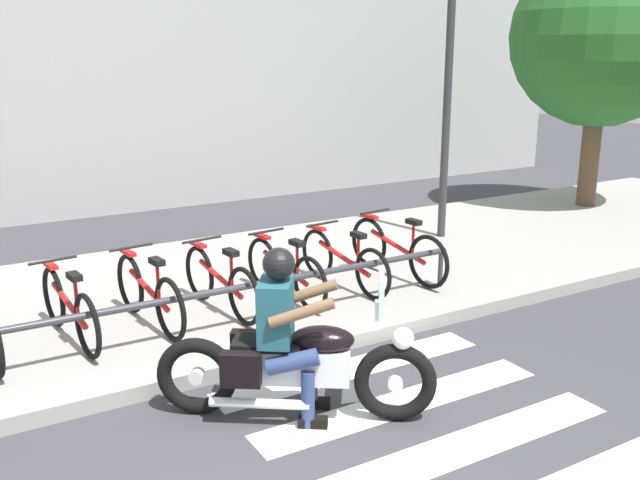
{
  "coord_description": "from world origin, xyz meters",
  "views": [
    {
      "loc": [
        -2.11,
        -3.57,
        2.96
      ],
      "look_at": [
        1.37,
        2.32,
        1.1
      ],
      "focal_mm": 39.53,
      "sensor_mm": 36.0,
      "label": 1
    }
  ],
  "objects_px": {
    "bicycle_1": "(69,308)",
    "street_lamp": "(448,77)",
    "bicycle_4": "(285,271)",
    "tree_near_rack": "(602,37)",
    "bike_rack": "(241,289)",
    "bicycle_5": "(344,261)",
    "motorcycle": "(296,365)",
    "bicycle_2": "(149,293)",
    "bicycle_6": "(397,250)",
    "rider": "(286,322)",
    "bicycle_3": "(220,282)"
  },
  "relations": [
    {
      "from": "bicycle_1",
      "to": "bicycle_2",
      "type": "xyz_separation_m",
      "value": [
        0.8,
        -0.0,
        0.01
      ]
    },
    {
      "from": "bicycle_6",
      "to": "bicycle_4",
      "type": "bearing_deg",
      "value": 179.99
    },
    {
      "from": "bicycle_4",
      "to": "street_lamp",
      "type": "relative_size",
      "value": 0.38
    },
    {
      "from": "bicycle_1",
      "to": "street_lamp",
      "type": "xyz_separation_m",
      "value": [
        5.82,
        1.29,
        2.06
      ]
    },
    {
      "from": "rider",
      "to": "bicycle_3",
      "type": "bearing_deg",
      "value": 81.42
    },
    {
      "from": "rider",
      "to": "bike_rack",
      "type": "bearing_deg",
      "value": 78.51
    },
    {
      "from": "motorcycle",
      "to": "bicycle_6",
      "type": "height_order",
      "value": "motorcycle"
    },
    {
      "from": "bicycle_1",
      "to": "bicycle_2",
      "type": "distance_m",
      "value": 0.8
    },
    {
      "from": "bike_rack",
      "to": "bicycle_5",
      "type": "bearing_deg",
      "value": 19.15
    },
    {
      "from": "bicycle_4",
      "to": "bike_rack",
      "type": "bearing_deg",
      "value": -145.24
    },
    {
      "from": "bicycle_6",
      "to": "rider",
      "type": "bearing_deg",
      "value": -141.58
    },
    {
      "from": "rider",
      "to": "bicycle_1",
      "type": "relative_size",
      "value": 0.89
    },
    {
      "from": "rider",
      "to": "bicycle_4",
      "type": "bearing_deg",
      "value": 62.49
    },
    {
      "from": "bicycle_3",
      "to": "bike_rack",
      "type": "bearing_deg",
      "value": -89.95
    },
    {
      "from": "bicycle_3",
      "to": "bicycle_6",
      "type": "height_order",
      "value": "bicycle_6"
    },
    {
      "from": "bicycle_1",
      "to": "bicycle_6",
      "type": "distance_m",
      "value": 4.0
    },
    {
      "from": "bicycle_2",
      "to": "bicycle_3",
      "type": "bearing_deg",
      "value": 0.03
    },
    {
      "from": "bicycle_5",
      "to": "street_lamp",
      "type": "distance_m",
      "value": 3.58
    },
    {
      "from": "bicycle_5",
      "to": "tree_near_rack",
      "type": "height_order",
      "value": "tree_near_rack"
    },
    {
      "from": "rider",
      "to": "bicycle_4",
      "type": "xyz_separation_m",
      "value": [
        1.12,
        2.16,
        -0.34
      ]
    },
    {
      "from": "rider",
      "to": "street_lamp",
      "type": "height_order",
      "value": "street_lamp"
    },
    {
      "from": "bicycle_3",
      "to": "bicycle_4",
      "type": "height_order",
      "value": "bicycle_3"
    },
    {
      "from": "bicycle_2",
      "to": "bicycle_4",
      "type": "distance_m",
      "value": 1.6
    },
    {
      "from": "motorcycle",
      "to": "bicycle_2",
      "type": "xyz_separation_m",
      "value": [
        -0.53,
        2.21,
        0.04
      ]
    },
    {
      "from": "rider",
      "to": "bicycle_2",
      "type": "height_order",
      "value": "rider"
    },
    {
      "from": "rider",
      "to": "bicycle_3",
      "type": "relative_size",
      "value": 0.9
    },
    {
      "from": "bicycle_4",
      "to": "bike_rack",
      "type": "distance_m",
      "value": 0.98
    },
    {
      "from": "bicycle_6",
      "to": "street_lamp",
      "type": "height_order",
      "value": "street_lamp"
    },
    {
      "from": "bicycle_2",
      "to": "bicycle_3",
      "type": "relative_size",
      "value": 1.02
    },
    {
      "from": "motorcycle",
      "to": "bicycle_2",
      "type": "distance_m",
      "value": 2.27
    },
    {
      "from": "bicycle_4",
      "to": "bicycle_1",
      "type": "bearing_deg",
      "value": -180.0
    },
    {
      "from": "rider",
      "to": "bike_rack",
      "type": "xyz_separation_m",
      "value": [
        0.33,
        1.61,
        -0.27
      ]
    },
    {
      "from": "bicycle_3",
      "to": "bike_rack",
      "type": "height_order",
      "value": "bicycle_3"
    },
    {
      "from": "bicycle_4",
      "to": "bicycle_5",
      "type": "bearing_deg",
      "value": 0.05
    },
    {
      "from": "bicycle_1",
      "to": "bicycle_5",
      "type": "relative_size",
      "value": 0.98
    },
    {
      "from": "bicycle_1",
      "to": "bicycle_4",
      "type": "relative_size",
      "value": 1.03
    },
    {
      "from": "tree_near_rack",
      "to": "bicycle_3",
      "type": "bearing_deg",
      "value": -168.07
    },
    {
      "from": "bicycle_1",
      "to": "bicycle_3",
      "type": "distance_m",
      "value": 1.6
    },
    {
      "from": "bicycle_4",
      "to": "street_lamp",
      "type": "xyz_separation_m",
      "value": [
        3.42,
        1.29,
        2.06
      ]
    },
    {
      "from": "motorcycle",
      "to": "tree_near_rack",
      "type": "bearing_deg",
      "value": 25.21
    },
    {
      "from": "bicycle_3",
      "to": "street_lamp",
      "type": "bearing_deg",
      "value": 17.06
    },
    {
      "from": "street_lamp",
      "to": "tree_near_rack",
      "type": "xyz_separation_m",
      "value": [
        3.8,
        0.4,
        0.6
      ]
    },
    {
      "from": "bicycle_1",
      "to": "bicycle_5",
      "type": "bearing_deg",
      "value": 0.01
    },
    {
      "from": "bicycle_4",
      "to": "bike_rack",
      "type": "relative_size",
      "value": 0.29
    },
    {
      "from": "bike_rack",
      "to": "street_lamp",
      "type": "bearing_deg",
      "value": 23.66
    },
    {
      "from": "bike_rack",
      "to": "street_lamp",
      "type": "height_order",
      "value": "street_lamp"
    },
    {
      "from": "tree_near_rack",
      "to": "motorcycle",
      "type": "bearing_deg",
      "value": -154.79
    },
    {
      "from": "bicycle_4",
      "to": "bicycle_6",
      "type": "bearing_deg",
      "value": -0.01
    },
    {
      "from": "rider",
      "to": "bicycle_5",
      "type": "relative_size",
      "value": 0.87
    },
    {
      "from": "bicycle_5",
      "to": "bicycle_3",
      "type": "bearing_deg",
      "value": -179.97
    }
  ]
}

